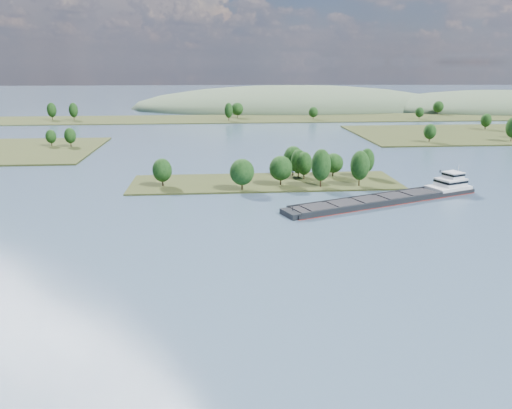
{
  "coord_description": "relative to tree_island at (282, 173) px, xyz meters",
  "views": [
    {
      "loc": [
        -18.39,
        -2.02,
        43.88
      ],
      "look_at": [
        -7.53,
        130.0,
        6.0
      ],
      "focal_mm": 35.0,
      "sensor_mm": 36.0,
      "label": 1
    }
  ],
  "objects": [
    {
      "name": "ground",
      "position": [
        -6.23,
        -58.69,
        -4.2
      ],
      "size": [
        1800.0,
        1800.0,
        0.0
      ],
      "primitive_type": "plane",
      "color": "#395263",
      "rests_on": "ground"
    },
    {
      "name": "tree_island",
      "position": [
        0.0,
        0.0,
        0.0
      ],
      "size": [
        100.0,
        31.2,
        15.03
      ],
      "color": "#2A3216",
      "rests_on": "ground"
    },
    {
      "name": "back_shoreline",
      "position": [
        1.88,
        221.1,
        -3.52
      ],
      "size": [
        900.0,
        60.0,
        15.0
      ],
      "color": "#2A3216",
      "rests_on": "ground"
    },
    {
      "name": "hill_east",
      "position": [
        253.77,
        291.31,
        -4.2
      ],
      "size": [
        260.0,
        140.0,
        36.0
      ],
      "primitive_type": "ellipsoid",
      "color": "#43583C",
      "rests_on": "ground"
    },
    {
      "name": "hill_west",
      "position": [
        53.77,
        321.31,
        -4.2
      ],
      "size": [
        320.0,
        160.0,
        44.0
      ],
      "primitive_type": "ellipsoid",
      "color": "#43583C",
      "rests_on": "ground"
    },
    {
      "name": "cargo_barge",
      "position": [
        34.5,
        -26.69,
        -2.95
      ],
      "size": [
        71.04,
        34.81,
        9.87
      ],
      "color": "black",
      "rests_on": "ground"
    }
  ]
}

